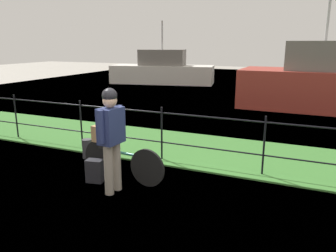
{
  "coord_description": "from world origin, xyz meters",
  "views": [
    {
      "loc": [
        1.7,
        -3.77,
        2.33
      ],
      "look_at": [
        -0.6,
        1.42,
        0.9
      ],
      "focal_mm": 35.27,
      "sensor_mm": 36.0,
      "label": 1
    }
  ],
  "objects_px": {
    "wooden_crate": "(104,134)",
    "terrier_dog": "(104,122)",
    "moored_boat_far": "(162,71)",
    "cyclist_person": "(111,132)",
    "moored_boat_mid": "(321,84)",
    "backpack_on_paving": "(95,171)",
    "mooring_bollard": "(87,149)",
    "bicycle_main": "(122,161)"
  },
  "relations": [
    {
      "from": "wooden_crate",
      "to": "cyclist_person",
      "type": "height_order",
      "value": "cyclist_person"
    },
    {
      "from": "wooden_crate",
      "to": "mooring_bollard",
      "type": "height_order",
      "value": "wooden_crate"
    },
    {
      "from": "bicycle_main",
      "to": "wooden_crate",
      "type": "xyz_separation_m",
      "value": [
        -0.37,
        0.04,
        0.45
      ]
    },
    {
      "from": "terrier_dog",
      "to": "moored_boat_far",
      "type": "height_order",
      "value": "moored_boat_far"
    },
    {
      "from": "moored_boat_far",
      "to": "cyclist_person",
      "type": "bearing_deg",
      "value": -68.26
    },
    {
      "from": "backpack_on_paving",
      "to": "wooden_crate",
      "type": "bearing_deg",
      "value": -103.75
    },
    {
      "from": "wooden_crate",
      "to": "moored_boat_mid",
      "type": "relative_size",
      "value": 0.07
    },
    {
      "from": "bicycle_main",
      "to": "terrier_dog",
      "type": "relative_size",
      "value": 5.18
    },
    {
      "from": "bicycle_main",
      "to": "moored_boat_far",
      "type": "distance_m",
      "value": 14.26
    },
    {
      "from": "wooden_crate",
      "to": "moored_boat_far",
      "type": "distance_m",
      "value": 14.08
    },
    {
      "from": "moored_boat_far",
      "to": "terrier_dog",
      "type": "bearing_deg",
      "value": -69.28
    },
    {
      "from": "terrier_dog",
      "to": "moored_boat_far",
      "type": "relative_size",
      "value": 0.05
    },
    {
      "from": "cyclist_person",
      "to": "backpack_on_paving",
      "type": "xyz_separation_m",
      "value": [
        -0.51,
        0.2,
        -0.8
      ]
    },
    {
      "from": "terrier_dog",
      "to": "moored_boat_far",
      "type": "xyz_separation_m",
      "value": [
        -4.99,
        13.18,
        -0.27
      ]
    },
    {
      "from": "cyclist_person",
      "to": "moored_boat_mid",
      "type": "bearing_deg",
      "value": 71.03
    },
    {
      "from": "backpack_on_paving",
      "to": "bicycle_main",
      "type": "bearing_deg",
      "value": -156.94
    },
    {
      "from": "moored_boat_mid",
      "to": "moored_boat_far",
      "type": "xyz_separation_m",
      "value": [
        -8.47,
        4.9,
        -0.18
      ]
    },
    {
      "from": "bicycle_main",
      "to": "mooring_bollard",
      "type": "relative_size",
      "value": 4.15
    },
    {
      "from": "mooring_bollard",
      "to": "moored_boat_far",
      "type": "relative_size",
      "value": 0.06
    },
    {
      "from": "wooden_crate",
      "to": "terrier_dog",
      "type": "height_order",
      "value": "terrier_dog"
    },
    {
      "from": "wooden_crate",
      "to": "mooring_bollard",
      "type": "relative_size",
      "value": 0.92
    },
    {
      "from": "backpack_on_paving",
      "to": "moored_boat_mid",
      "type": "xyz_separation_m",
      "value": [
        3.52,
        8.57,
        0.72
      ]
    },
    {
      "from": "wooden_crate",
      "to": "moored_boat_far",
      "type": "xyz_separation_m",
      "value": [
        -4.96,
        13.18,
        -0.05
      ]
    },
    {
      "from": "cyclist_person",
      "to": "terrier_dog",
      "type": "bearing_deg",
      "value": 133.19
    },
    {
      "from": "wooden_crate",
      "to": "terrier_dog",
      "type": "relative_size",
      "value": 1.14
    },
    {
      "from": "backpack_on_paving",
      "to": "moored_boat_far",
      "type": "xyz_separation_m",
      "value": [
        -4.95,
        13.48,
        0.53
      ]
    },
    {
      "from": "cyclist_person",
      "to": "moored_boat_mid",
      "type": "relative_size",
      "value": 0.3
    },
    {
      "from": "wooden_crate",
      "to": "backpack_on_paving",
      "type": "relative_size",
      "value": 0.92
    },
    {
      "from": "wooden_crate",
      "to": "moored_boat_far",
      "type": "relative_size",
      "value": 0.06
    },
    {
      "from": "backpack_on_paving",
      "to": "mooring_bollard",
      "type": "height_order",
      "value": "same"
    },
    {
      "from": "terrier_dog",
      "to": "moored_boat_far",
      "type": "distance_m",
      "value": 14.1
    },
    {
      "from": "terrier_dog",
      "to": "mooring_bollard",
      "type": "bearing_deg",
      "value": 144.52
    },
    {
      "from": "bicycle_main",
      "to": "cyclist_person",
      "type": "height_order",
      "value": "cyclist_person"
    },
    {
      "from": "wooden_crate",
      "to": "terrier_dog",
      "type": "xyz_separation_m",
      "value": [
        0.02,
        -0.0,
        0.22
      ]
    },
    {
      "from": "mooring_bollard",
      "to": "wooden_crate",
      "type": "bearing_deg",
      "value": -36.12
    },
    {
      "from": "bicycle_main",
      "to": "wooden_crate",
      "type": "height_order",
      "value": "wooden_crate"
    },
    {
      "from": "moored_boat_mid",
      "to": "cyclist_person",
      "type": "bearing_deg",
      "value": -108.97
    },
    {
      "from": "cyclist_person",
      "to": "wooden_crate",
      "type": "bearing_deg",
      "value": 134.52
    },
    {
      "from": "wooden_crate",
      "to": "terrier_dog",
      "type": "distance_m",
      "value": 0.22
    },
    {
      "from": "wooden_crate",
      "to": "backpack_on_paving",
      "type": "xyz_separation_m",
      "value": [
        -0.01,
        -0.3,
        -0.59
      ]
    },
    {
      "from": "cyclist_person",
      "to": "backpack_on_paving",
      "type": "height_order",
      "value": "cyclist_person"
    },
    {
      "from": "cyclist_person",
      "to": "backpack_on_paving",
      "type": "bearing_deg",
      "value": 158.01
    }
  ]
}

